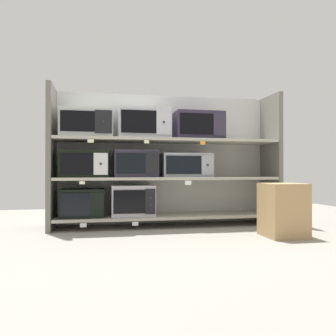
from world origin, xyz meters
TOP-DOWN VIEW (x-y plane):
  - ground at (0.00, -1.00)m, footprint 6.45×6.00m
  - back_panel at (0.00, 0.26)m, footprint 2.65×0.04m
  - upright_left at (-1.25, 0.00)m, footprint 0.05×0.48m
  - upright_right at (1.25, 0.00)m, footprint 0.05×0.48m
  - shelf_0 at (0.00, 0.00)m, footprint 2.45×0.48m
  - microwave_0 at (-0.93, -0.00)m, footprint 0.46×0.37m
  - microwave_1 at (-0.40, -0.00)m, footprint 0.47×0.37m
  - price_tag_0 at (-0.91, -0.24)m, footprint 0.07×0.00m
  - price_tag_1 at (-0.39, -0.24)m, footprint 0.06×0.00m
  - shelf_1 at (0.00, 0.00)m, footprint 2.45×0.48m
  - microwave_2 at (-0.91, -0.00)m, footprint 0.50×0.43m
  - microwave_3 at (-0.37, -0.00)m, footprint 0.47×0.39m
  - microwave_4 at (0.21, -0.00)m, footprint 0.56×0.34m
  - price_tag_2 at (-0.92, -0.24)m, footprint 0.05×0.00m
  - price_tag_3 at (0.17, -0.24)m, footprint 0.07×0.00m
  - shelf_2 at (0.00, 0.00)m, footprint 2.45×0.48m
  - microwave_5 at (-0.89, -0.00)m, footprint 0.55×0.43m
  - microwave_6 at (-0.27, -0.00)m, footprint 0.57×0.35m
  - microwave_7 at (0.34, -0.00)m, footprint 0.54×0.40m
  - price_tag_4 at (-0.84, -0.24)m, footprint 0.06×0.00m
  - price_tag_5 at (-0.27, -0.24)m, footprint 0.05×0.00m
  - price_tag_6 at (0.33, -0.24)m, footprint 0.06×0.00m
  - shipping_carton at (0.94, -0.82)m, footprint 0.36×0.36m

SIDE VIEW (x-z plane):
  - ground at x=0.00m, z-range -0.02..0.00m
  - price_tag_0 at x=-0.91m, z-range 0.05..0.09m
  - price_tag_1 at x=-0.39m, z-range 0.05..0.09m
  - shelf_0 at x=0.00m, z-range 0.10..0.13m
  - shipping_carton at x=0.94m, z-range 0.00..0.50m
  - microwave_0 at x=-0.93m, z-range 0.13..0.42m
  - microwave_1 at x=-0.40m, z-range 0.13..0.46m
  - price_tag_3 at x=0.17m, z-range 0.47..0.51m
  - price_tag_2 at x=-0.92m, z-range 0.48..0.51m
  - shelf_1 at x=0.00m, z-range 0.52..0.55m
  - microwave_4 at x=0.21m, z-range 0.55..0.81m
  - microwave_2 at x=-0.91m, z-range 0.55..0.83m
  - microwave_3 at x=-0.37m, z-range 0.55..0.84m
  - back_panel at x=0.00m, z-range 0.00..1.51m
  - upright_left at x=-1.25m, z-range 0.00..1.51m
  - upright_right at x=1.25m, z-range 0.00..1.51m
  - price_tag_6 at x=0.33m, z-range 0.90..0.94m
  - price_tag_4 at x=-0.84m, z-range 0.90..0.94m
  - price_tag_5 at x=-0.27m, z-range 0.90..0.94m
  - shelf_2 at x=0.00m, z-range 0.94..0.97m
  - microwave_5 at x=-0.89m, z-range 0.97..1.27m
  - microwave_7 at x=0.34m, z-range 0.97..1.28m
  - microwave_6 at x=-0.27m, z-range 0.97..1.30m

